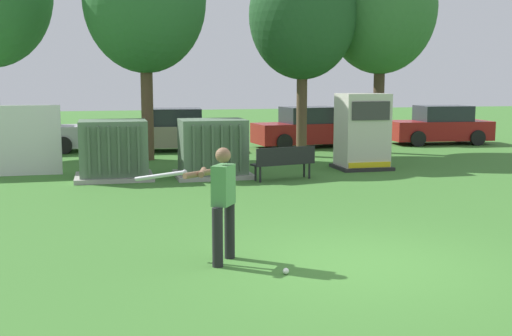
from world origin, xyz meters
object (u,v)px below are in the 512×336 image
(parked_car_right_of_center, at_px, (307,128))
(parked_car_leftmost, at_px, (28,133))
(generator_enclosure, at_px, (362,132))
(transformer_west, at_px, (113,151))
(park_bench, at_px, (284,161))
(batter, at_px, (220,198))
(parked_car_left_of_center, at_px, (171,131))
(parked_car_rightmost, at_px, (440,126))
(transformer_mid_west, at_px, (213,149))
(sports_ball, at_px, (286,271))

(parked_car_right_of_center, bearing_deg, parked_car_leftmost, 176.96)
(generator_enclosure, xyz_separation_m, parked_car_leftmost, (-10.44, 6.95, -0.38))
(transformer_west, bearing_deg, park_bench, -15.89)
(batter, bearing_deg, parked_car_left_of_center, 86.83)
(parked_car_rightmost, bearing_deg, transformer_west, -154.36)
(transformer_mid_west, relative_size, parked_car_leftmost, 0.49)
(transformer_west, distance_m, park_bench, 4.69)
(generator_enclosure, relative_size, parked_car_right_of_center, 0.53)
(generator_enclosure, height_order, sports_ball, generator_enclosure)
(park_bench, distance_m, parked_car_left_of_center, 8.21)
(transformer_mid_west, xyz_separation_m, parked_car_right_of_center, (5.03, 6.89, -0.04))
(parked_car_rightmost, bearing_deg, parked_car_leftmost, 177.59)
(parked_car_left_of_center, bearing_deg, parked_car_leftmost, 173.20)
(transformer_west, xyz_separation_m, parked_car_right_of_center, (7.75, 6.66, -0.04))
(transformer_mid_west, relative_size, parked_car_rightmost, 0.49)
(transformer_mid_west, bearing_deg, park_bench, -30.50)
(transformer_mid_west, bearing_deg, sports_ball, -93.21)
(transformer_mid_west, xyz_separation_m, parked_car_left_of_center, (-0.46, 6.83, -0.04))
(transformer_mid_west, xyz_separation_m, parked_car_leftmost, (-5.72, 7.46, -0.04))
(generator_enclosure, distance_m, parked_car_rightmost, 8.80)
(parked_car_left_of_center, xyz_separation_m, parked_car_right_of_center, (5.50, 0.06, 0.00))
(sports_ball, height_order, parked_car_rightmost, parked_car_rightmost)
(batter, relative_size, parked_car_left_of_center, 0.40)
(transformer_west, height_order, park_bench, transformer_west)
(transformer_west, height_order, parked_car_rightmost, same)
(transformer_mid_west, distance_m, generator_enclosure, 4.76)
(parked_car_leftmost, relative_size, parked_car_left_of_center, 0.98)
(park_bench, xyz_separation_m, sports_ball, (-2.31, -8.11, -0.49))
(transformer_west, height_order, batter, batter)
(park_bench, bearing_deg, batter, -113.02)
(transformer_west, distance_m, transformer_mid_west, 2.72)
(generator_enclosure, xyz_separation_m, batter, (-6.02, -8.86, -0.16))
(park_bench, distance_m, batter, 7.93)
(parked_car_rightmost, bearing_deg, generator_enclosure, -134.71)
(batter, distance_m, parked_car_right_of_center, 16.50)
(batter, xyz_separation_m, parked_car_left_of_center, (0.84, 15.18, -0.22))
(transformer_west, relative_size, transformer_mid_west, 1.00)
(sports_ball, bearing_deg, parked_car_right_of_center, 70.94)
(park_bench, bearing_deg, transformer_west, 164.11)
(sports_ball, distance_m, parked_car_right_of_center, 17.00)
(park_bench, xyz_separation_m, parked_car_right_of_center, (3.24, 7.94, 0.22))
(transformer_west, distance_m, parked_car_rightmost, 15.10)
(sports_ball, xyz_separation_m, parked_car_leftmost, (-5.21, 16.62, 0.71))
(parked_car_leftmost, xyz_separation_m, parked_car_right_of_center, (10.75, -0.57, 0.00))
(parked_car_leftmost, distance_m, parked_car_right_of_center, 10.77)
(parked_car_leftmost, xyz_separation_m, parked_car_left_of_center, (5.26, -0.63, 0.00))
(transformer_mid_west, relative_size, generator_enclosure, 0.91)
(park_bench, relative_size, parked_car_right_of_center, 0.42)
(batter, bearing_deg, generator_enclosure, 55.80)
(park_bench, height_order, parked_car_rightmost, parked_car_rightmost)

